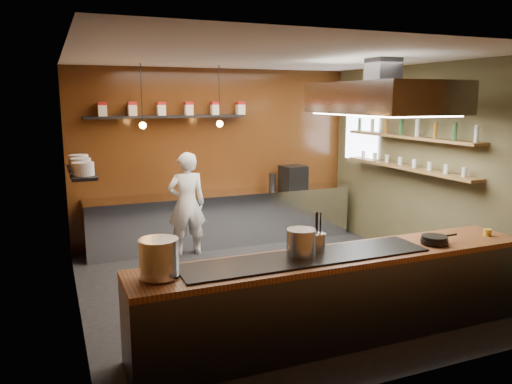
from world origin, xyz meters
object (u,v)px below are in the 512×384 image
stockpot_small (301,243)px  espresso_machine (293,177)px  chef (187,204)px  stockpot_large (159,258)px  extractor_hood (382,97)px

stockpot_small → espresso_machine: espresso_machine is taller
stockpot_small → chef: bearing=94.8°
chef → stockpot_small: bearing=96.5°
stockpot_small → espresso_machine: 4.10m
stockpot_small → espresso_machine: size_ratio=0.73×
stockpot_large → stockpot_small: size_ratio=1.19×
extractor_hood → stockpot_large: size_ratio=5.69×
espresso_machine → chef: bearing=-177.2°
stockpot_large → chef: chef is taller
extractor_hood → chef: bearing=132.6°
extractor_hood → stockpot_small: size_ratio=6.75×
extractor_hood → stockpot_small: bearing=-146.4°
espresso_machine → stockpot_large: bearing=-136.6°
extractor_hood → chef: extractor_hood is taller
stockpot_small → chef: (-0.28, 3.38, -0.25)m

